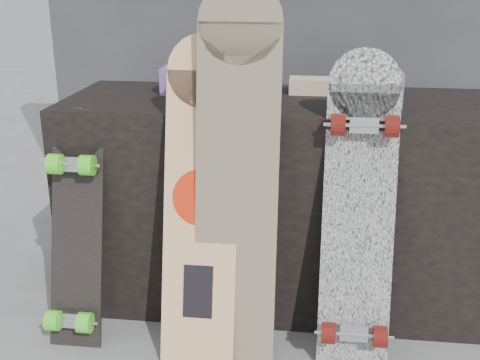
# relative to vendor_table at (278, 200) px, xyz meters

# --- Properties ---
(vendor_table) EXTENTS (1.60, 0.60, 0.80)m
(vendor_table) POSITION_rel_vendor_table_xyz_m (0.00, 0.00, 0.00)
(vendor_table) COLOR black
(vendor_table) RESTS_ON ground
(booth) EXTENTS (2.40, 0.22, 2.20)m
(booth) POSITION_rel_vendor_table_xyz_m (0.00, 0.85, 0.70)
(booth) COLOR #35363B
(booth) RESTS_ON ground
(merch_box_purple) EXTENTS (0.18, 0.12, 0.10)m
(merch_box_purple) POSITION_rel_vendor_table_xyz_m (-0.37, 0.07, 0.45)
(merch_box_purple) COLOR #423B79
(merch_box_purple) RESTS_ON vendor_table
(merch_box_small) EXTENTS (0.14, 0.14, 0.12)m
(merch_box_small) POSITION_rel_vendor_table_xyz_m (0.36, -0.06, 0.46)
(merch_box_small) COLOR #423B79
(merch_box_small) RESTS_ON vendor_table
(merch_box_flat) EXTENTS (0.22, 0.10, 0.06)m
(merch_box_flat) POSITION_rel_vendor_table_xyz_m (0.14, 0.12, 0.43)
(merch_box_flat) COLOR #D1B78C
(merch_box_flat) RESTS_ON vendor_table
(longboard_geisha) EXTENTS (0.24, 0.30, 1.07)m
(longboard_geisha) POSITION_rel_vendor_table_xyz_m (-0.23, -0.39, 0.16)
(longboard_geisha) COLOR beige
(longboard_geisha) RESTS_ON ground
(longboard_celtic) EXTENTS (0.27, 0.24, 1.24)m
(longboard_celtic) POSITION_rel_vendor_table_xyz_m (-0.11, -0.38, 0.26)
(longboard_celtic) COLOR #CCB38B
(longboard_celtic) RESTS_ON ground
(longboard_cascadia) EXTENTS (0.23, 0.32, 1.03)m
(longboard_cascadia) POSITION_rel_vendor_table_xyz_m (0.28, -0.36, 0.13)
(longboard_cascadia) COLOR white
(longboard_cascadia) RESTS_ON ground
(skateboard_dark) EXTENTS (0.18, 0.30, 0.81)m
(skateboard_dark) POSITION_rel_vendor_table_xyz_m (-0.68, -0.39, 0.01)
(skateboard_dark) COLOR black
(skateboard_dark) RESTS_ON ground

